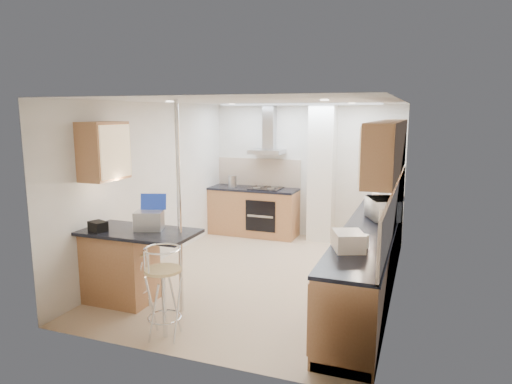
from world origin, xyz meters
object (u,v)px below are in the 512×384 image
(microwave, at_px, (383,209))
(bar_stool_near, at_px, (134,271))
(bar_stool_end, at_px, (164,293))
(bread_bin, at_px, (348,241))
(laptop, at_px, (149,220))

(microwave, relative_size, bar_stool_near, 0.58)
(bar_stool_end, height_order, bread_bin, bread_bin)
(laptop, bearing_deg, bar_stool_end, -69.00)
(bar_stool_near, relative_size, bread_bin, 2.40)
(microwave, bearing_deg, bar_stool_near, 99.32)
(bar_stool_near, bearing_deg, bread_bin, 5.65)
(laptop, relative_size, bar_stool_end, 0.33)
(laptop, xyz_separation_m, bar_stool_near, (-0.14, -0.16, -0.61))
(laptop, bearing_deg, bread_bin, -18.42)
(bread_bin, bearing_deg, bar_stool_near, 163.72)
(microwave, distance_m, laptop, 3.08)
(microwave, height_order, bar_stool_near, microwave)
(bar_stool_near, bearing_deg, microwave, 33.63)
(microwave, xyz_separation_m, laptop, (-2.61, -1.64, -0.01))
(microwave, relative_size, laptop, 1.58)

